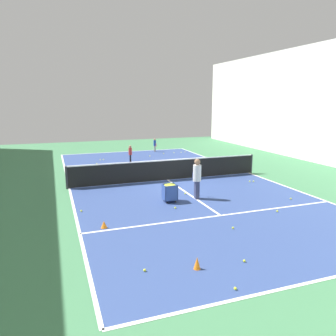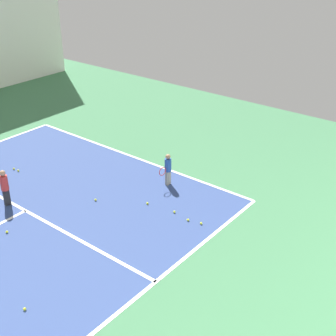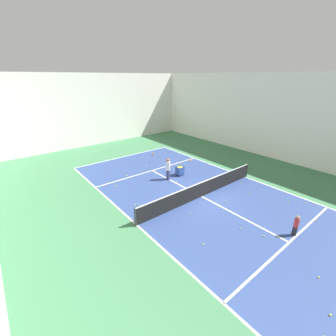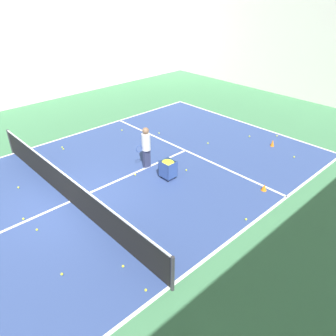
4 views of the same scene
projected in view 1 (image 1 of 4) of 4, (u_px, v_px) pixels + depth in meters
ground_plane at (168, 180)px, 17.06m from camera, size 36.41×36.41×0.00m
court_playing_area at (168, 180)px, 17.05m from camera, size 9.89×20.61×0.00m
line_baseline_near at (125, 152)px, 26.56m from camera, size 9.89×0.10×0.00m
line_baseline_far at (318, 281)px, 7.55m from camera, size 9.89×0.10×0.00m
line_sideline_left at (249, 173)px, 18.68m from camera, size 0.10×20.61×0.00m
line_sideline_right at (69, 189)px, 15.43m from camera, size 0.10×20.61×0.00m
line_service_near at (140, 161)px, 22.28m from camera, size 9.89×0.10×0.00m
line_service_far at (221, 215)px, 11.83m from camera, size 9.89×0.10×0.00m
line_centre_service at (168, 180)px, 17.05m from camera, size 0.10×11.34×0.00m
tennis_net at (168, 170)px, 16.94m from camera, size 10.19×0.10×1.09m
player_near_baseline at (155, 144)px, 26.42m from camera, size 0.24×0.55×1.06m
coach_at_net at (197, 176)px, 13.67m from camera, size 0.38×0.69×1.71m
child_midcourt at (130, 153)px, 21.81m from camera, size 0.29×0.29×1.15m
ball_cart at (170, 189)px, 13.34m from camera, size 0.55×0.49×0.76m
training_cone_0 at (104, 224)px, 10.66m from camera, size 0.21×0.21×0.24m
training_cone_1 at (197, 263)px, 8.05m from camera, size 0.17×0.17×0.31m
tennis_ball_0 at (75, 185)px, 15.99m from camera, size 0.07×0.07×0.07m
tennis_ball_1 at (196, 173)px, 18.60m from camera, size 0.07×0.07×0.07m
tennis_ball_2 at (174, 153)px, 25.83m from camera, size 0.07×0.07×0.07m
tennis_ball_3 at (181, 152)px, 25.92m from camera, size 0.07×0.07×0.07m
tennis_ball_4 at (74, 168)px, 19.85m from camera, size 0.07×0.07×0.07m
tennis_ball_5 at (81, 211)px, 12.23m from camera, size 0.07×0.07×0.07m
tennis_ball_6 at (253, 181)px, 16.71m from camera, size 0.07×0.07×0.07m
tennis_ball_7 at (100, 160)px, 22.70m from camera, size 0.07×0.07×0.07m
tennis_ball_8 at (164, 153)px, 25.40m from camera, size 0.07×0.07×0.07m
tennis_ball_9 at (277, 211)px, 12.19m from camera, size 0.07×0.07×0.07m
tennis_ball_10 at (233, 228)px, 10.59m from camera, size 0.07×0.07×0.07m
tennis_ball_11 at (109, 176)px, 17.75m from camera, size 0.07×0.07×0.07m
tennis_ball_12 at (185, 193)px, 14.50m from camera, size 0.07×0.07×0.07m
tennis_ball_13 at (235, 288)px, 7.18m from camera, size 0.07×0.07×0.07m
tennis_ball_14 at (68, 168)px, 20.07m from camera, size 0.07×0.07×0.07m
tennis_ball_15 at (96, 183)px, 16.26m from camera, size 0.07×0.07×0.07m
tennis_ball_16 at (250, 181)px, 16.68m from camera, size 0.07×0.07×0.07m
tennis_ball_17 at (145, 270)px, 7.96m from camera, size 0.07×0.07×0.07m
tennis_ball_18 at (175, 208)px, 12.57m from camera, size 0.07×0.07×0.07m
tennis_ball_19 at (200, 164)px, 21.10m from camera, size 0.07×0.07×0.07m
tennis_ball_20 at (163, 166)px, 20.70m from camera, size 0.07×0.07×0.07m
tennis_ball_21 at (185, 152)px, 26.13m from camera, size 0.07×0.07×0.07m
tennis_ball_22 at (291, 199)px, 13.74m from camera, size 0.07×0.07×0.07m
tennis_ball_23 at (150, 156)px, 24.20m from camera, size 0.07×0.07×0.07m
tennis_ball_24 at (161, 173)px, 18.53m from camera, size 0.07×0.07×0.07m
tennis_ball_25 at (97, 163)px, 21.40m from camera, size 0.07×0.07×0.07m
tennis_ball_26 at (244, 261)px, 8.42m from camera, size 0.07×0.07×0.07m
tennis_ball_27 at (152, 163)px, 21.54m from camera, size 0.07×0.07×0.07m
tennis_ball_28 at (86, 170)px, 19.39m from camera, size 0.07×0.07×0.07m
tennis_ball_29 at (104, 160)px, 22.79m from camera, size 0.07×0.07×0.07m
tennis_ball_30 at (148, 175)px, 18.18m from camera, size 0.07×0.07×0.07m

